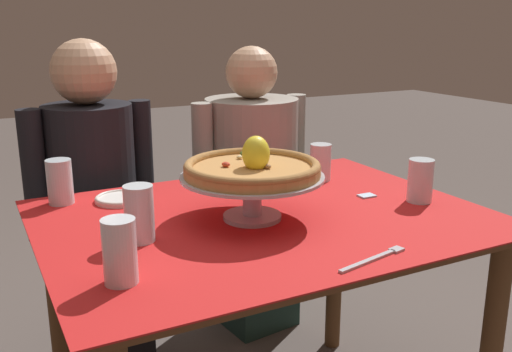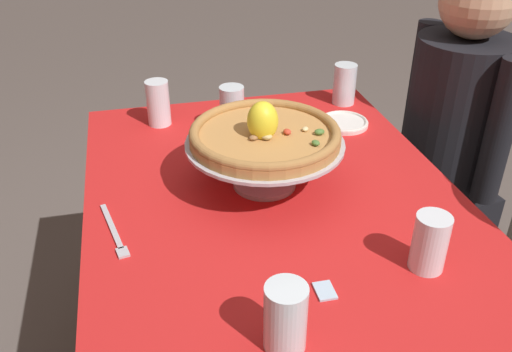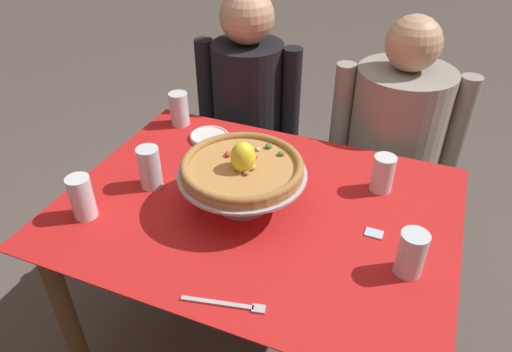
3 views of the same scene
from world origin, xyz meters
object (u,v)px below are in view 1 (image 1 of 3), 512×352
diner_left (95,219)px  diner_right (252,192)px  water_glass_side_right (420,184)px  side_plate (120,198)px  pizza (252,167)px  dinner_fork (376,258)px  water_glass_back_left (60,185)px  pizza_stand (252,186)px  water_glass_side_left (139,217)px  water_glass_front_left (120,256)px  water_glass_back_right (320,164)px  sugar_packet (367,196)px

diner_left → diner_right: bearing=1.8°
water_glass_side_right → side_plate: (-0.78, 0.41, -0.05)m
water_glass_side_right → diner_right: diner_right is taller
pizza → dinner_fork: bearing=-71.9°
dinner_fork → diner_left: (-0.40, 1.07, -0.18)m
diner_right → water_glass_side_right: bearing=-80.1°
water_glass_back_left → water_glass_side_right: 1.05m
pizza_stand → water_glass_side_left: bearing=-176.5°
water_glass_back_left → diner_right: 0.90m
water_glass_side_right → pizza: bearing=169.7°
water_glass_front_left → water_glass_back_left: bearing=91.9°
water_glass_front_left → dinner_fork: size_ratio=0.66×
side_plate → diner_left: size_ratio=0.12×
pizza → dinner_fork: (0.12, -0.37, -0.14)m
water_glass_front_left → pizza_stand: bearing=28.5°
water_glass_back_right → water_glass_side_left: size_ratio=0.88×
pizza_stand → diner_left: diner_left is taller
pizza_stand → water_glass_side_right: size_ratio=3.01×
water_glass_side_right → dinner_fork: water_glass_side_right is taller
diner_left → sugar_packet: bearing=-45.0°
pizza_stand → water_glass_back_right: 0.45m
pizza_stand → water_glass_side_left: size_ratio=2.76×
pizza_stand → water_glass_back_right: water_glass_back_right is taller
pizza_stand → diner_left: size_ratio=0.32×
pizza → water_glass_back_right: (0.38, 0.24, -0.09)m
pizza → dinner_fork: size_ratio=1.74×
water_glass_back_right → diner_right: size_ratio=0.10×
side_plate → diner_right: (0.64, 0.40, -0.18)m
pizza_stand → sugar_packet: (0.40, 0.02, -0.09)m
water_glass_side_left → diner_right: 1.03m
pizza → side_plate: 0.44m
diner_right → water_glass_back_left: bearing=-156.8°
diner_left → dinner_fork: bearing=-69.4°
water_glass_side_right → dinner_fork: size_ratio=0.62×
water_glass_front_left → diner_right: size_ratio=0.12×
pizza → sugar_packet: bearing=2.6°
water_glass_back_left → water_glass_back_right: size_ratio=1.07×
water_glass_side_left → water_glass_back_right: bearing=20.5°
water_glass_front_left → diner_left: size_ratio=0.11×
water_glass_back_left → water_glass_front_left: (0.02, -0.60, 0.00)m
water_glass_side_left → side_plate: (0.04, 0.34, -0.05)m
water_glass_front_left → sugar_packet: (0.81, 0.24, -0.06)m
dinner_fork → diner_right: bearing=77.4°
pizza_stand → dinner_fork: (0.12, -0.37, -0.09)m
pizza → water_glass_back_right: pizza is taller
diner_right → water_glass_back_right: bearing=-88.5°
water_glass_front_left → water_glass_side_left: size_ratio=0.98×
water_glass_side_right → water_glass_side_left: water_glass_side_left is taller
pizza → water_glass_front_left: (-0.41, -0.22, -0.08)m
dinner_fork → sugar_packet: (0.28, 0.39, -0.00)m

